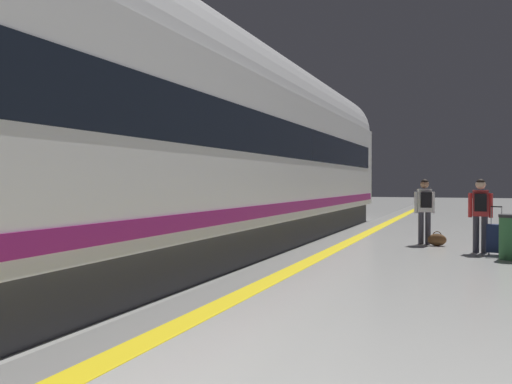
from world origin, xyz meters
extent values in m
cube|color=yellow|center=(-0.74, 10.00, 0.00)|extent=(0.36, 80.00, 0.01)
cube|color=slate|center=(-1.13, 10.00, 0.00)|extent=(0.75, 80.00, 0.01)
cube|color=#38383D|center=(-2.98, 9.76, 0.35)|extent=(2.67, 26.74, 0.70)
cube|color=white|center=(-2.98, 9.76, 2.15)|extent=(2.90, 27.85, 2.90)
cylinder|color=white|center=(-2.98, 9.76, 3.55)|extent=(2.84, 27.29, 2.84)
cube|color=black|center=(-2.98, 9.76, 2.50)|extent=(2.93, 26.18, 0.80)
cube|color=#8C1966|center=(-2.98, 9.76, 1.00)|extent=(2.94, 27.29, 0.24)
cube|color=gray|center=(-4.44, 13.94, 1.90)|extent=(0.02, 0.90, 2.00)
cylinder|color=#383842|center=(2.33, 14.28, 0.40)|extent=(0.13, 0.13, 0.81)
cylinder|color=#383842|center=(2.51, 14.28, 0.40)|extent=(0.13, 0.13, 0.81)
cube|color=red|center=(2.42, 14.28, 1.10)|extent=(0.33, 0.19, 0.58)
cylinder|color=red|center=(2.21, 14.29, 1.05)|extent=(0.09, 0.09, 0.54)
cylinder|color=red|center=(2.63, 14.29, 1.05)|extent=(0.09, 0.09, 0.54)
sphere|color=beige|center=(2.42, 14.28, 1.51)|extent=(0.21, 0.21, 0.21)
sphere|color=black|center=(2.42, 14.28, 1.54)|extent=(0.19, 0.19, 0.19)
cube|color=black|center=(2.42, 14.13, 1.12)|extent=(0.25, 0.14, 0.39)
cube|color=#19234C|center=(2.74, 13.96, 0.36)|extent=(0.41, 0.28, 0.60)
cube|color=#19234C|center=(2.76, 14.07, 0.28)|extent=(0.31, 0.07, 0.33)
cylinder|color=black|center=(2.59, 13.92, 0.03)|extent=(0.03, 0.06, 0.06)
cylinder|color=black|center=(2.87, 13.87, 0.03)|extent=(0.03, 0.06, 0.06)
cylinder|color=gray|center=(2.63, 13.92, 0.85)|extent=(0.02, 0.02, 0.38)
cylinder|color=gray|center=(2.83, 13.88, 0.85)|extent=(0.02, 0.02, 0.38)
cube|color=black|center=(2.73, 13.90, 1.04)|extent=(0.22, 0.06, 0.02)
cylinder|color=#383842|center=(1.05, 15.58, 0.41)|extent=(0.14, 0.14, 0.81)
cylinder|color=#383842|center=(1.22, 15.63, 0.41)|extent=(0.14, 0.14, 0.81)
cube|color=silver|center=(1.14, 15.60, 1.10)|extent=(0.37, 0.29, 0.58)
cylinder|color=silver|center=(0.93, 15.54, 1.05)|extent=(0.09, 0.09, 0.54)
cylinder|color=silver|center=(1.33, 15.68, 1.05)|extent=(0.09, 0.09, 0.54)
sphere|color=#A37556|center=(1.14, 15.60, 1.52)|extent=(0.21, 0.21, 0.21)
sphere|color=black|center=(1.14, 15.60, 1.54)|extent=(0.20, 0.20, 0.20)
cube|color=black|center=(1.18, 15.47, 1.12)|extent=(0.28, 0.21, 0.39)
ellipsoid|color=brown|center=(1.46, 15.33, 0.15)|extent=(0.44, 0.26, 0.30)
torus|color=brown|center=(1.46, 15.33, 0.25)|extent=(0.22, 0.02, 0.22)
cylinder|color=#2D6638|center=(2.97, 13.34, 0.42)|extent=(0.44, 0.44, 0.85)
cylinder|color=#262628|center=(2.97, 13.34, 0.88)|extent=(0.46, 0.46, 0.06)
camera|label=1|loc=(2.22, 1.06, 1.56)|focal=39.01mm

